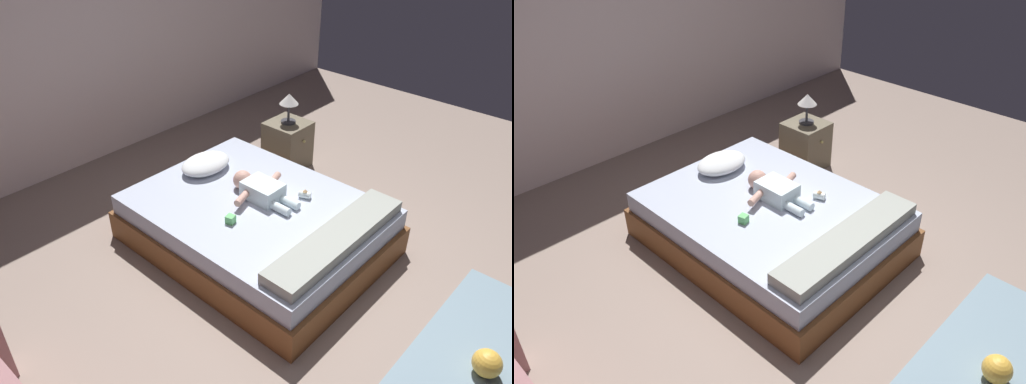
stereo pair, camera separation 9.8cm
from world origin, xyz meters
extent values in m
plane|color=gray|center=(0.00, 0.00, 0.00)|extent=(8.00, 8.00, 0.00)
cube|color=silver|center=(0.00, 3.00, 1.26)|extent=(8.00, 0.12, 2.52)
cube|color=brown|center=(0.20, 0.76, 0.12)|extent=(1.44, 1.89, 0.24)
cube|color=#B0B9CE|center=(0.20, 0.76, 0.32)|extent=(1.38, 1.81, 0.16)
ellipsoid|color=white|center=(0.29, 1.40, 0.46)|extent=(0.45, 0.32, 0.12)
cube|color=silver|center=(0.29, 0.77, 0.47)|extent=(0.22, 0.29, 0.13)
sphere|color=tan|center=(0.29, 0.98, 0.48)|extent=(0.15, 0.15, 0.15)
cylinder|color=tan|center=(0.11, 0.81, 0.47)|extent=(0.17, 0.10, 0.06)
cylinder|color=tan|center=(0.48, 0.81, 0.47)|extent=(0.17, 0.10, 0.06)
cylinder|color=silver|center=(0.24, 0.54, 0.43)|extent=(0.06, 0.17, 0.06)
cylinder|color=silver|center=(0.35, 0.54, 0.43)|extent=(0.06, 0.17, 0.06)
cube|color=purple|center=(0.48, 0.90, 0.41)|extent=(0.06, 0.11, 0.01)
cube|color=white|center=(0.45, 0.95, 0.42)|extent=(0.02, 0.03, 0.01)
cube|color=#6A604A|center=(1.37, 1.39, 0.24)|extent=(0.38, 0.38, 0.47)
sphere|color=tan|center=(1.37, 1.18, 0.34)|extent=(0.03, 0.03, 0.03)
cylinder|color=#333338|center=(1.37, 1.39, 0.48)|extent=(0.15, 0.15, 0.02)
cylinder|color=#333338|center=(1.37, 1.39, 0.58)|extent=(0.02, 0.02, 0.18)
cone|color=silver|center=(1.37, 1.39, 0.72)|extent=(0.18, 0.18, 0.10)
cube|color=#7993A1|center=(0.30, -1.17, 0.00)|extent=(1.56, 1.02, 0.01)
sphere|color=gold|center=(0.21, -1.08, 0.09)|extent=(0.17, 0.17, 0.17)
cube|color=#9CA197|center=(0.20, 0.02, 0.44)|extent=(1.29, 0.27, 0.09)
cube|color=#5EBB67|center=(-0.11, 0.72, 0.43)|extent=(0.07, 0.07, 0.06)
cylinder|color=white|center=(0.51, 0.52, 0.43)|extent=(0.09, 0.10, 0.06)
cone|color=#E9B779|center=(0.51, 0.52, 0.47)|extent=(0.04, 0.04, 0.02)
camera|label=1|loc=(-2.13, -1.37, 2.53)|focal=35.02mm
camera|label=2|loc=(-2.06, -1.44, 2.53)|focal=35.02mm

